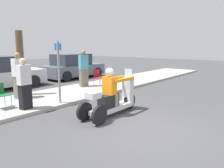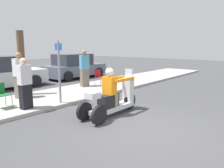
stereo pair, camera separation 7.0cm
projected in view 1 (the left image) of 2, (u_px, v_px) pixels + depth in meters
ground_plane at (140, 129)px, 5.72m from camera, size 60.00×60.00×0.00m
sidewalk_strip at (41, 100)px, 8.58m from camera, size 28.00×2.80×0.12m
motorcycle_trike at (112, 98)px, 6.80m from camera, size 2.41×0.68×1.50m
spectator_far_back at (25, 85)px, 7.01m from camera, size 0.41×0.27×1.66m
spectator_mid_group at (19, 76)px, 8.48m from camera, size 0.45×0.30×1.79m
spectator_with_child at (84, 69)px, 10.92m from camera, size 0.49×0.36×1.83m
folding_chair_curbside at (98, 76)px, 11.18m from camera, size 0.48×0.48×0.82m
parked_car_lot_right at (73, 67)px, 14.75m from camera, size 4.22×2.03×1.62m
tree_trunk at (21, 63)px, 8.98m from camera, size 0.28×0.28×2.65m
street_sign at (59, 70)px, 7.70m from camera, size 0.08×0.36×2.20m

